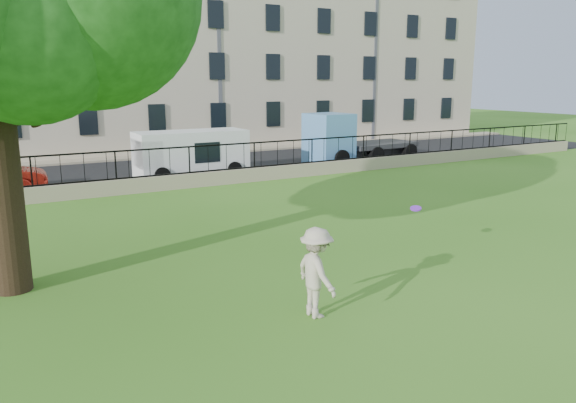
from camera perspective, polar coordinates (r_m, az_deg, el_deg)
ground at (r=13.49m, az=8.24°, el=-6.93°), size 120.00×120.00×0.00m
retaining_wall at (r=23.72m, az=-9.91°, el=2.13°), size 50.00×0.40×0.60m
iron_railing at (r=23.58m, az=-9.99°, el=4.17°), size 50.00×0.05×1.13m
street at (r=28.17m, az=-13.22°, el=2.98°), size 60.00×9.00×0.01m
sidewalk at (r=33.12m, az=-15.87°, el=4.29°), size 60.00×1.40×0.12m
building_row at (r=38.44m, az=-18.67°, el=15.42°), size 56.40×10.40×13.80m
man at (r=10.62m, az=2.92°, el=-7.22°), size 0.66×1.13×1.74m
frisbee at (r=13.88m, az=12.86°, el=-0.69°), size 0.33×0.34×0.12m
white_van at (r=26.28m, az=-9.78°, el=4.79°), size 5.05×2.01×2.11m
blue_truck at (r=31.03m, az=7.39°, el=6.52°), size 6.51×2.65×2.68m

